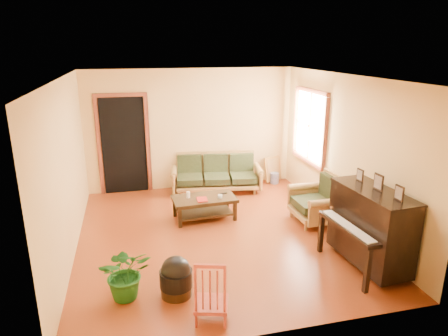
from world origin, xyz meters
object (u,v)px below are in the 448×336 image
object	(u,v)px
ceramic_crock	(274,178)
red_chair	(211,289)
footstool	(176,281)
sofa	(217,173)
piano	(370,229)
coffee_table	(204,208)
armchair	(315,198)
potted_plant	(126,272)

from	to	relation	value
ceramic_crock	red_chair	bearing A→B (deg)	-118.89
footstool	red_chair	bearing A→B (deg)	-58.91
sofa	footstool	world-z (taller)	sofa
piano	ceramic_crock	bearing A→B (deg)	86.35
coffee_table	ceramic_crock	distance (m)	2.48
armchair	potted_plant	xyz separation A→B (m)	(-3.29, -1.54, -0.09)
armchair	ceramic_crock	distance (m)	2.16
coffee_table	red_chair	xyz separation A→B (m)	(-0.45, -2.80, 0.20)
footstool	ceramic_crock	xyz separation A→B (m)	(2.73, 3.78, -0.07)
footstool	potted_plant	world-z (taller)	potted_plant
potted_plant	red_chair	bearing A→B (deg)	-34.97
coffee_table	potted_plant	world-z (taller)	potted_plant
coffee_table	sofa	bearing A→B (deg)	68.57
sofa	ceramic_crock	size ratio (longest dim) A/B	7.69
potted_plant	ceramic_crock	bearing A→B (deg)	47.77
coffee_table	potted_plant	xyz separation A→B (m)	(-1.40, -2.13, 0.14)
coffee_table	red_chair	distance (m)	2.84
red_chair	potted_plant	size ratio (longest dim) A/B	1.15
coffee_table	footstool	xyz separation A→B (m)	(-0.79, -2.23, -0.01)
piano	ceramic_crock	distance (m)	3.74
piano	ceramic_crock	xyz separation A→B (m)	(-0.03, 3.71, -0.45)
footstool	potted_plant	distance (m)	0.63
sofa	coffee_table	world-z (taller)	sofa
armchair	piano	size ratio (longest dim) A/B	0.67
armchair	footstool	distance (m)	3.16
sofa	potted_plant	distance (m)	3.98
footstool	sofa	bearing A→B (deg)	69.73
coffee_table	piano	distance (m)	2.95
ceramic_crock	potted_plant	world-z (taller)	potted_plant
footstool	red_chair	xyz separation A→B (m)	(0.34, -0.56, 0.20)
coffee_table	ceramic_crock	xyz separation A→B (m)	(1.94, 1.55, -0.08)
red_chair	potted_plant	xyz separation A→B (m)	(-0.95, 0.66, -0.05)
sofa	coffee_table	bearing A→B (deg)	-103.20
sofa	red_chair	xyz separation A→B (m)	(-0.98, -4.15, -0.01)
sofa	ceramic_crock	xyz separation A→B (m)	(1.41, 0.19, -0.28)
sofa	coffee_table	xyz separation A→B (m)	(-0.53, -1.35, -0.20)
ceramic_crock	potted_plant	distance (m)	4.97
red_chair	ceramic_crock	bearing A→B (deg)	77.54
red_chair	potted_plant	distance (m)	1.15
sofa	armchair	distance (m)	2.38
sofa	red_chair	world-z (taller)	sofa
piano	footstool	distance (m)	2.79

